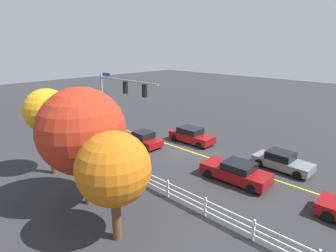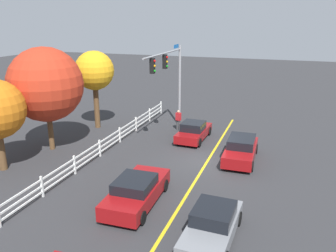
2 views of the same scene
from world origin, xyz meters
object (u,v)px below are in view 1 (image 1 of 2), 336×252
car_1 (236,172)px  tree_0 (82,131)px  car_4 (143,139)px  tree_2 (47,112)px  car_2 (191,135)px  tree_1 (114,169)px  car_3 (282,161)px  pedestrian (116,136)px

car_1 → tree_0: 10.69m
car_4 → tree_2: size_ratio=0.66×
car_2 → tree_1: size_ratio=0.82×
car_2 → tree_1: (-6.25, 13.36, 3.01)m
car_1 → car_3: (-1.55, -4.12, -0.03)m
car_3 → tree_2: 17.66m
car_3 → pedestrian: pedestrian is taller
car_1 → tree_0: (4.89, 8.69, 3.86)m
car_2 → tree_2: size_ratio=0.71×
tree_1 → tree_2: size_ratio=0.87×
pedestrian → tree_1: bearing=-21.6°
pedestrian → tree_0: tree_0 is taller
car_1 → car_4: (10.06, -0.13, -0.04)m
car_1 → tree_1: size_ratio=0.88×
pedestrian → tree_1: (-10.80, 7.69, 2.80)m
tree_1 → car_3: bearing=-100.9°
car_1 → pedestrian: size_ratio=2.87×
car_1 → car_4: car_1 is taller
car_3 → car_4: size_ratio=1.04×
car_2 → pedestrian: size_ratio=2.66×
car_2 → car_4: size_ratio=1.08×
car_1 → car_3: 4.40m
car_3 → tree_0: size_ratio=0.62×
tree_0 → tree_1: bearing=170.5°
tree_1 → pedestrian: bearing=-35.4°
car_1 → tree_0: size_ratio=0.69×
car_4 → tree_0: (-5.17, 8.82, 3.90)m
pedestrian → tree_0: (-6.96, 7.04, 3.63)m
car_4 → car_3: bearing=-159.3°
car_2 → tree_1: 15.06m
car_3 → pedestrian: (13.40, 5.76, 0.27)m
car_3 → car_4: 12.27m
car_2 → car_1: bearing=-29.9°
car_4 → tree_2: (0.31, 8.41, 4.04)m
pedestrian → tree_2: tree_2 is taller
car_2 → tree_1: bearing=-65.9°
tree_2 → car_4: bearing=-92.1°
car_2 → tree_2: bearing=-105.0°
pedestrian → car_4: bearing=58.7°
tree_2 → tree_1: bearing=173.5°
tree_1 → tree_2: tree_2 is taller
car_2 → pedestrian: (4.54, 5.67, 0.21)m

